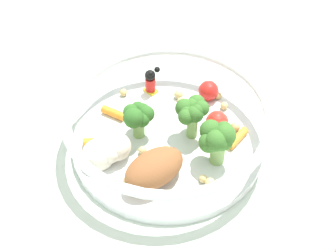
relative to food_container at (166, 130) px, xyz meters
The scene contains 2 objects.
ground_plane 0.04m from the food_container, 11.55° to the left, with size 2.40×2.40×0.00m, color silver.
food_container is the anchor object (origin of this frame).
Camera 1 is at (-0.39, 0.07, 0.44)m, focal length 52.66 mm.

